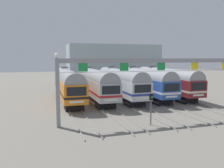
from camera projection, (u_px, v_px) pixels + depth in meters
name	position (u px, v px, depth m)	size (l,w,h in m)	color
ground_plane	(120.00, 98.00, 37.61)	(160.00, 160.00, 0.00)	gray
track_bed	(96.00, 86.00, 53.75)	(18.13, 70.00, 0.15)	gray
commuter_train_orange	(68.00, 83.00, 34.88)	(2.88, 18.06, 5.05)	orange
commuter_train_stainless	(95.00, 83.00, 36.09)	(2.88, 18.06, 5.05)	#B2B5BA
commuter_train_silver	(120.00, 82.00, 37.31)	(2.88, 18.06, 5.05)	silver
commuter_train_blue	(143.00, 81.00, 38.52)	(2.88, 18.06, 5.05)	#284C9E
commuter_train_maroon	(165.00, 80.00, 39.73)	(2.88, 18.06, 5.05)	maroon
catenary_gantry	(161.00, 70.00, 24.19)	(21.87, 0.44, 6.97)	gray
yard_signal_mast	(151.00, 103.00, 22.08)	(0.28, 0.35, 3.14)	#59595E
maintenance_building	(114.00, 62.00, 74.62)	(29.55, 10.00, 10.82)	#9EB2B7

